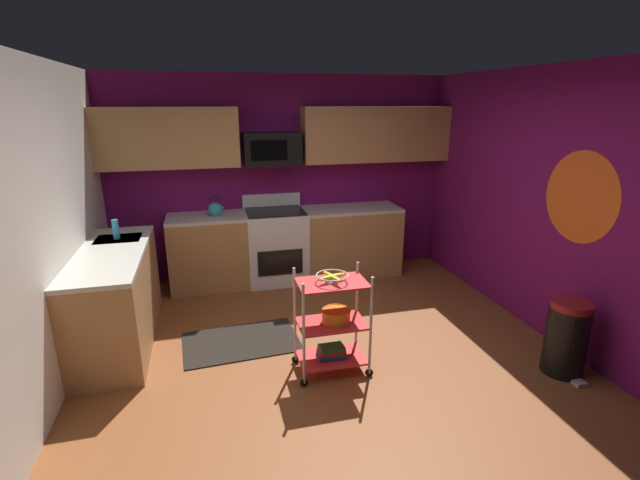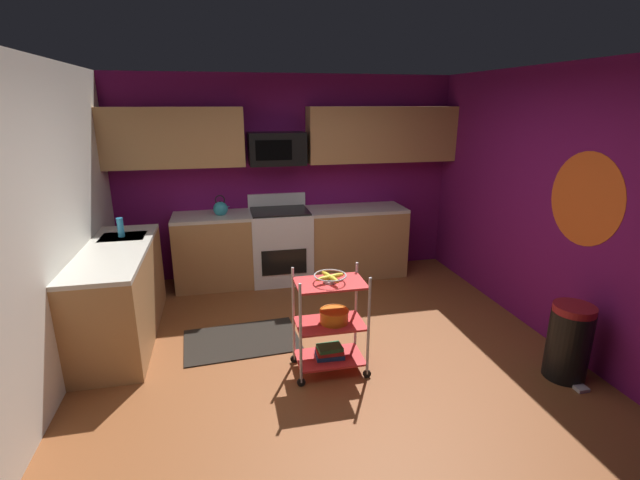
% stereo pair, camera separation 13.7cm
% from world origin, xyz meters
% --- Properties ---
extents(floor, '(4.40, 4.80, 0.04)m').
position_xyz_m(floor, '(0.00, 0.00, -0.02)').
color(floor, brown).
rests_on(floor, ground).
extents(wall_back, '(4.52, 0.06, 2.60)m').
position_xyz_m(wall_back, '(0.00, 2.43, 1.30)').
color(wall_back, '#6B1156').
rests_on(wall_back, ground).
extents(wall_left, '(0.06, 4.80, 2.60)m').
position_xyz_m(wall_left, '(-2.23, 0.00, 1.30)').
color(wall_left, silver).
rests_on(wall_left, ground).
extents(wall_right, '(0.06, 4.80, 2.60)m').
position_xyz_m(wall_right, '(2.23, 0.00, 1.30)').
color(wall_right, '#6B1156').
rests_on(wall_right, ground).
extents(wall_flower_decal, '(0.00, 0.82, 0.82)m').
position_xyz_m(wall_flower_decal, '(2.20, -0.22, 1.45)').
color(wall_flower_decal, '#E5591E').
extents(counter_run, '(3.69, 2.37, 0.92)m').
position_xyz_m(counter_run, '(-0.72, 1.66, 0.46)').
color(counter_run, '#B27F4C').
rests_on(counter_run, ground).
extents(oven_range, '(0.76, 0.65, 1.10)m').
position_xyz_m(oven_range, '(-0.16, 2.10, 0.48)').
color(oven_range, white).
rests_on(oven_range, ground).
extents(upper_cabinets, '(4.40, 0.33, 0.70)m').
position_xyz_m(upper_cabinets, '(0.04, 2.23, 1.85)').
color(upper_cabinets, '#B27F4C').
extents(microwave, '(0.70, 0.39, 0.40)m').
position_xyz_m(microwave, '(-0.16, 2.21, 1.70)').
color(microwave, black).
extents(rolling_cart, '(0.64, 0.39, 0.91)m').
position_xyz_m(rolling_cart, '(-0.04, -0.11, 0.45)').
color(rolling_cart, silver).
rests_on(rolling_cart, ground).
extents(fruit_bowl, '(0.27, 0.27, 0.07)m').
position_xyz_m(fruit_bowl, '(-0.04, -0.11, 0.88)').
color(fruit_bowl, silver).
rests_on(fruit_bowl, rolling_cart).
extents(mixing_bowl_large, '(0.25, 0.25, 0.11)m').
position_xyz_m(mixing_bowl_large, '(-0.00, -0.11, 0.52)').
color(mixing_bowl_large, orange).
rests_on(mixing_bowl_large, rolling_cart).
extents(book_stack, '(0.25, 0.17, 0.11)m').
position_xyz_m(book_stack, '(-0.04, -0.11, 0.18)').
color(book_stack, '#1E4C8C').
rests_on(book_stack, rolling_cart).
extents(kettle, '(0.21, 0.18, 0.26)m').
position_xyz_m(kettle, '(-0.90, 2.10, 1.00)').
color(kettle, teal).
rests_on(kettle, counter_run).
extents(dish_soap_bottle, '(0.06, 0.06, 0.20)m').
position_xyz_m(dish_soap_bottle, '(-1.91, 1.34, 1.02)').
color(dish_soap_bottle, '#2D8CBF').
rests_on(dish_soap_bottle, counter_run).
extents(trash_can, '(0.34, 0.42, 0.66)m').
position_xyz_m(trash_can, '(1.90, -0.63, 0.33)').
color(trash_can, black).
rests_on(trash_can, ground).
extents(floor_rug, '(1.14, 0.77, 0.01)m').
position_xyz_m(floor_rug, '(-0.77, 0.56, 0.01)').
color(floor_rug, black).
rests_on(floor_rug, ground).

